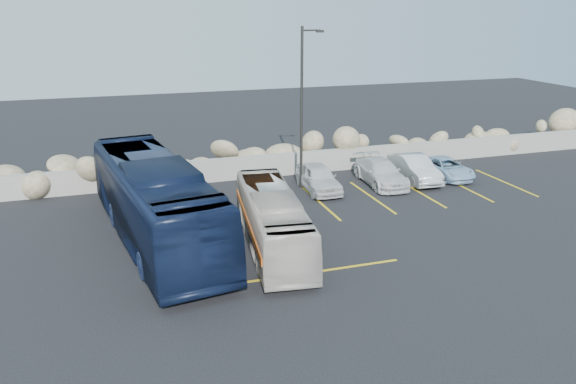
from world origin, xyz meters
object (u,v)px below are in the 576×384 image
object	(u,v)px
vintage_bus	(273,220)
car_c	(381,172)
tour_coach	(155,201)
car_a	(318,178)
car_d	(446,168)
lamppost	(303,104)
car_b	(414,168)

from	to	relation	value
vintage_bus	car_c	size ratio (longest dim) A/B	1.86
tour_coach	car_c	xyz separation A→B (m)	(11.87, 4.03, -1.03)
car_a	car_d	size ratio (longest dim) A/B	1.03
lamppost	car_d	distance (m)	8.95
vintage_bus	car_b	bearing A→B (deg)	38.95
vintage_bus	car_c	xyz separation A→B (m)	(7.69, 6.08, -0.49)
tour_coach	car_c	distance (m)	12.57
car_c	car_d	world-z (taller)	car_c
car_b	car_c	xyz separation A→B (m)	(-1.99, -0.01, -0.04)
car_b	lamppost	bearing A→B (deg)	177.10
vintage_bus	car_c	bearing A→B (deg)	45.10
tour_coach	car_c	bearing A→B (deg)	10.25
vintage_bus	car_b	world-z (taller)	vintage_bus
lamppost	car_b	size ratio (longest dim) A/B	1.96
tour_coach	car_b	distance (m)	14.47
car_a	car_b	world-z (taller)	car_b
lamppost	vintage_bus	world-z (taller)	lamppost
tour_coach	car_d	distance (m)	16.39
vintage_bus	car_d	world-z (taller)	vintage_bus
tour_coach	car_d	bearing A→B (deg)	5.91
vintage_bus	lamppost	bearing A→B (deg)	68.96
lamppost	car_c	bearing A→B (deg)	-9.43
lamppost	car_b	world-z (taller)	lamppost
car_c	car_d	xyz separation A→B (m)	(3.97, 0.04, -0.11)
tour_coach	car_c	world-z (taller)	tour_coach
car_a	car_d	distance (m)	7.46
vintage_bus	car_a	distance (m)	7.41
car_b	car_d	size ratio (longest dim) A/B	1.09
lamppost	car_b	distance (m)	7.14
car_a	car_c	xyz separation A→B (m)	(3.49, -0.00, -0.03)
car_b	car_c	bearing A→B (deg)	-176.26
car_c	car_d	bearing A→B (deg)	4.13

